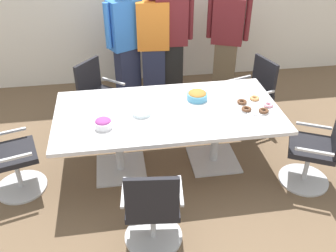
{
  "coord_description": "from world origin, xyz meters",
  "views": [
    {
      "loc": [
        -0.52,
        -3.38,
        2.8
      ],
      "look_at": [
        0.0,
        0.0,
        0.55
      ],
      "focal_mm": 39.92,
      "sensor_mm": 36.0,
      "label": 1
    }
  ],
  "objects_px": {
    "office_chair_0": "(153,211)",
    "person_standing_0": "(126,42)",
    "person_standing_1": "(153,43)",
    "donut_platter": "(255,105)",
    "snack_bowl_pretzels": "(197,95)",
    "plate_stack": "(142,113)",
    "office_chair_2": "(252,97)",
    "person_standing_2": "(171,38)",
    "office_chair_4": "(8,160)",
    "person_standing_3": "(227,38)",
    "snack_bowl_candy_mix": "(103,123)",
    "conference_table": "(168,120)",
    "office_chair_3": "(100,99)",
    "office_chair_1": "(316,152)"
  },
  "relations": [
    {
      "from": "plate_stack",
      "to": "office_chair_2",
      "type": "bearing_deg",
      "value": 26.95
    },
    {
      "from": "snack_bowl_pretzels",
      "to": "plate_stack",
      "type": "xyz_separation_m",
      "value": [
        -0.65,
        -0.23,
        -0.03
      ]
    },
    {
      "from": "office_chair_1",
      "to": "person_standing_2",
      "type": "distance_m",
      "value": 2.5
    },
    {
      "from": "office_chair_4",
      "to": "snack_bowl_pretzels",
      "type": "height_order",
      "value": "office_chair_4"
    },
    {
      "from": "office_chair_0",
      "to": "person_standing_1",
      "type": "xyz_separation_m",
      "value": [
        0.34,
        2.67,
        0.5
      ]
    },
    {
      "from": "office_chair_1",
      "to": "plate_stack",
      "type": "xyz_separation_m",
      "value": [
        -1.79,
        0.48,
        0.37
      ]
    },
    {
      "from": "office_chair_0",
      "to": "office_chair_3",
      "type": "bearing_deg",
      "value": 108.64
    },
    {
      "from": "office_chair_4",
      "to": "person_standing_2",
      "type": "height_order",
      "value": "person_standing_2"
    },
    {
      "from": "snack_bowl_candy_mix",
      "to": "donut_platter",
      "type": "distance_m",
      "value": 1.63
    },
    {
      "from": "office_chair_3",
      "to": "person_standing_0",
      "type": "bearing_deg",
      "value": -173.96
    },
    {
      "from": "person_standing_3",
      "to": "office_chair_2",
      "type": "bearing_deg",
      "value": 120.21
    },
    {
      "from": "person_standing_1",
      "to": "person_standing_3",
      "type": "xyz_separation_m",
      "value": [
        1.09,
        0.05,
        -0.01
      ]
    },
    {
      "from": "office_chair_1",
      "to": "snack_bowl_candy_mix",
      "type": "height_order",
      "value": "office_chair_1"
    },
    {
      "from": "office_chair_2",
      "to": "office_chair_3",
      "type": "bearing_deg",
      "value": 65.7
    },
    {
      "from": "office_chair_3",
      "to": "person_standing_2",
      "type": "relative_size",
      "value": 0.5
    },
    {
      "from": "office_chair_2",
      "to": "person_standing_1",
      "type": "relative_size",
      "value": 0.52
    },
    {
      "from": "person_standing_0",
      "to": "plate_stack",
      "type": "relative_size",
      "value": 8.68
    },
    {
      "from": "person_standing_0",
      "to": "donut_platter",
      "type": "relative_size",
      "value": 4.57
    },
    {
      "from": "office_chair_3",
      "to": "person_standing_3",
      "type": "distance_m",
      "value": 2.05
    },
    {
      "from": "conference_table",
      "to": "office_chair_2",
      "type": "xyz_separation_m",
      "value": [
        1.25,
        0.74,
        -0.22
      ]
    },
    {
      "from": "office_chair_3",
      "to": "office_chair_0",
      "type": "bearing_deg",
      "value": 51.85
    },
    {
      "from": "office_chair_2",
      "to": "person_standing_3",
      "type": "relative_size",
      "value": 0.53
    },
    {
      "from": "conference_table",
      "to": "office_chair_0",
      "type": "relative_size",
      "value": 2.64
    },
    {
      "from": "person_standing_1",
      "to": "donut_platter",
      "type": "bearing_deg",
      "value": 123.05
    },
    {
      "from": "person_standing_3",
      "to": "plate_stack",
      "type": "bearing_deg",
      "value": 72.34
    },
    {
      "from": "office_chair_0",
      "to": "donut_platter",
      "type": "xyz_separation_m",
      "value": [
        1.25,
        1.02,
        0.36
      ]
    },
    {
      "from": "conference_table",
      "to": "office_chair_1",
      "type": "distance_m",
      "value": 1.6
    },
    {
      "from": "person_standing_0",
      "to": "plate_stack",
      "type": "distance_m",
      "value": 1.66
    },
    {
      "from": "office_chair_1",
      "to": "donut_platter",
      "type": "height_order",
      "value": "office_chair_1"
    },
    {
      "from": "office_chair_4",
      "to": "snack_bowl_candy_mix",
      "type": "height_order",
      "value": "office_chair_4"
    },
    {
      "from": "person_standing_2",
      "to": "person_standing_1",
      "type": "bearing_deg",
      "value": 5.5
    },
    {
      "from": "person_standing_0",
      "to": "person_standing_2",
      "type": "relative_size",
      "value": 0.97
    },
    {
      "from": "office_chair_0",
      "to": "person_standing_0",
      "type": "height_order",
      "value": "person_standing_0"
    },
    {
      "from": "office_chair_0",
      "to": "person_standing_3",
      "type": "xyz_separation_m",
      "value": [
        1.42,
        2.73,
        0.49
      ]
    },
    {
      "from": "person_standing_0",
      "to": "snack_bowl_pretzels",
      "type": "distance_m",
      "value": 1.59
    },
    {
      "from": "office_chair_4",
      "to": "person_standing_3",
      "type": "distance_m",
      "value": 3.37
    },
    {
      "from": "person_standing_1",
      "to": "person_standing_2",
      "type": "relative_size",
      "value": 0.95
    },
    {
      "from": "office_chair_2",
      "to": "person_standing_3",
      "type": "height_order",
      "value": "person_standing_3"
    },
    {
      "from": "office_chair_1",
      "to": "person_standing_3",
      "type": "relative_size",
      "value": 0.53
    },
    {
      "from": "office_chair_2",
      "to": "person_standing_2",
      "type": "height_order",
      "value": "person_standing_2"
    },
    {
      "from": "office_chair_0",
      "to": "donut_platter",
      "type": "bearing_deg",
      "value": 45.51
    },
    {
      "from": "donut_platter",
      "to": "plate_stack",
      "type": "xyz_separation_m",
      "value": [
        -1.23,
        0.03,
        0.0
      ]
    },
    {
      "from": "office_chair_0",
      "to": "plate_stack",
      "type": "bearing_deg",
      "value": 95.4
    },
    {
      "from": "person_standing_1",
      "to": "person_standing_0",
      "type": "bearing_deg",
      "value": 0.99
    },
    {
      "from": "office_chair_3",
      "to": "person_standing_2",
      "type": "xyz_separation_m",
      "value": [
        1.05,
        0.62,
        0.55
      ]
    },
    {
      "from": "office_chair_3",
      "to": "snack_bowl_pretzels",
      "type": "height_order",
      "value": "office_chair_3"
    },
    {
      "from": "office_chair_1",
      "to": "person_standing_0",
      "type": "height_order",
      "value": "person_standing_0"
    },
    {
      "from": "person_standing_1",
      "to": "snack_bowl_pretzels",
      "type": "height_order",
      "value": "person_standing_1"
    },
    {
      "from": "office_chair_3",
      "to": "office_chair_4",
      "type": "bearing_deg",
      "value": 0.11
    },
    {
      "from": "office_chair_3",
      "to": "person_standing_2",
      "type": "distance_m",
      "value": 1.34
    }
  ]
}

